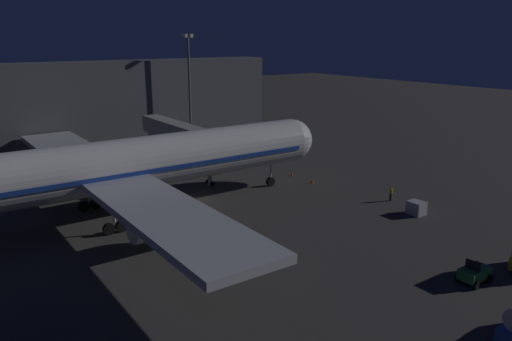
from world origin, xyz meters
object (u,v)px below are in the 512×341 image
object	(u,v)px
pushback_tug	(474,273)
ground_crew_by_tug	(391,193)
airliner_at_gate	(100,170)
traffic_cone_nose_starboard	(292,174)
baggage_container_far_row	(416,208)
apron_floodlight_mast	(189,85)
jet_bridge	(186,135)
traffic_cone_nose_port	(312,181)

from	to	relation	value
pushback_tug	ground_crew_by_tug	xyz separation A→B (m)	(17.75, -10.83, 0.22)
airliner_at_gate	pushback_tug	size ratio (longest dim) A/B	21.79
airliner_at_gate	traffic_cone_nose_starboard	bearing A→B (deg)	-85.52
ground_crew_by_tug	traffic_cone_nose_starboard	distance (m)	15.92
pushback_tug	baggage_container_far_row	xyz separation A→B (m)	(12.94, -9.44, -0.03)
airliner_at_gate	apron_floodlight_mast	xyz separation A→B (m)	(25.50, -24.23, 5.66)
pushback_tug	ground_crew_by_tug	world-z (taller)	pushback_tug
jet_bridge	apron_floodlight_mast	distance (m)	16.84
jet_bridge	pushback_tug	world-z (taller)	jet_bridge
jet_bridge	apron_floodlight_mast	bearing A→B (deg)	-30.37
airliner_at_gate	apron_floodlight_mast	world-z (taller)	airliner_at_gate
ground_crew_by_tug	traffic_cone_nose_port	xyz separation A→B (m)	(11.27, 2.70, -0.73)
baggage_container_far_row	traffic_cone_nose_port	xyz separation A→B (m)	(16.08, 1.32, -0.47)
airliner_at_gate	baggage_container_far_row	bearing A→B (deg)	-121.86
baggage_container_far_row	apron_floodlight_mast	bearing A→B (deg)	6.75
airliner_at_gate	traffic_cone_nose_port	xyz separation A→B (m)	(-2.20, -28.10, -5.46)
jet_bridge	baggage_container_far_row	size ratio (longest dim) A/B	12.14
traffic_cone_nose_starboard	traffic_cone_nose_port	bearing A→B (deg)	180.00
baggage_container_far_row	traffic_cone_nose_port	size ratio (longest dim) A/B	3.29
airliner_at_gate	traffic_cone_nose_starboard	xyz separation A→B (m)	(2.20, -28.10, -5.46)
baggage_container_far_row	ground_crew_by_tug	bearing A→B (deg)	-16.03
airliner_at_gate	ground_crew_by_tug	bearing A→B (deg)	-113.62
baggage_container_far_row	ground_crew_by_tug	xyz separation A→B (m)	(4.81, -1.38, 0.25)
jet_bridge	traffic_cone_nose_starboard	xyz separation A→B (m)	(-9.58, -11.91, -5.59)
pushback_tug	traffic_cone_nose_port	distance (m)	30.14
airliner_at_gate	traffic_cone_nose_starboard	world-z (taller)	airliner_at_gate
airliner_at_gate	pushback_tug	xyz separation A→B (m)	(-31.22, -19.98, -4.95)
airliner_at_gate	ground_crew_by_tug	xyz separation A→B (m)	(-13.47, -30.80, -4.73)
apron_floodlight_mast	traffic_cone_nose_port	distance (m)	30.10
pushback_tug	jet_bridge	bearing A→B (deg)	5.03
ground_crew_by_tug	apron_floodlight_mast	bearing A→B (deg)	9.57
traffic_cone_nose_port	traffic_cone_nose_starboard	world-z (taller)	same
jet_bridge	baggage_container_far_row	distance (m)	33.24
jet_bridge	pushback_tug	xyz separation A→B (m)	(-43.00, -3.78, -5.08)
jet_bridge	traffic_cone_nose_port	size ratio (longest dim) A/B	39.88
jet_bridge	traffic_cone_nose_starboard	bearing A→B (deg)	-128.82
ground_crew_by_tug	baggage_container_far_row	bearing A→B (deg)	163.97
ground_crew_by_tug	traffic_cone_nose_port	size ratio (longest dim) A/B	3.30
airliner_at_gate	traffic_cone_nose_starboard	distance (m)	28.71
baggage_container_far_row	jet_bridge	bearing A→B (deg)	23.75
jet_bridge	ground_crew_by_tug	distance (m)	29.57
baggage_container_far_row	traffic_cone_nose_port	distance (m)	16.14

